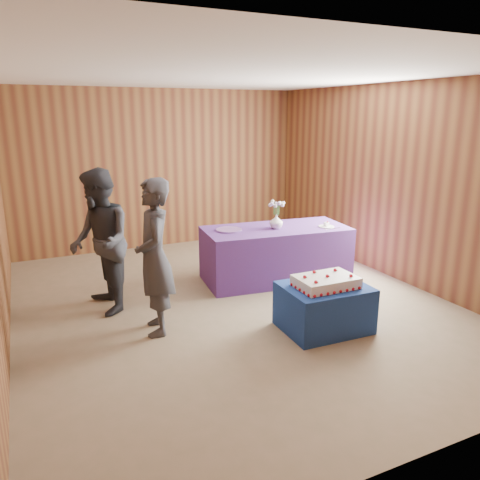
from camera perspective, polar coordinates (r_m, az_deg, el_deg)
ground at (r=5.87m, az=-0.93°, el=-7.77°), size 6.00×6.00×0.00m
room_shell at (r=5.42m, az=-1.02°, el=10.05°), size 5.04×6.04×2.72m
cake_table at (r=5.21m, az=10.21°, el=-8.08°), size 0.93×0.73×0.50m
serving_table at (r=6.62m, az=4.35°, el=-1.66°), size 2.09×1.12×0.75m
sheet_cake at (r=5.07m, az=10.41°, el=-5.02°), size 0.67×0.47×0.15m
vase at (r=6.46m, az=4.44°, el=2.26°), size 0.25×0.25×0.19m
flower_spray at (r=6.41m, az=4.48°, el=4.40°), size 0.23×0.23×0.18m
platter at (r=6.34m, az=-1.35°, el=1.24°), size 0.42×0.42×0.02m
plate at (r=6.66m, az=10.49°, el=1.63°), size 0.24×0.24×0.01m
cake_slice at (r=6.65m, az=10.51°, el=1.92°), size 0.07×0.06×0.08m
knife at (r=6.57m, az=11.24°, el=1.36°), size 0.26×0.03×0.00m
guest_left at (r=4.96m, az=-10.39°, el=-2.11°), size 0.49×0.67×1.67m
guest_right at (r=5.63m, az=-16.67°, el=-0.26°), size 0.69×0.86×1.70m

